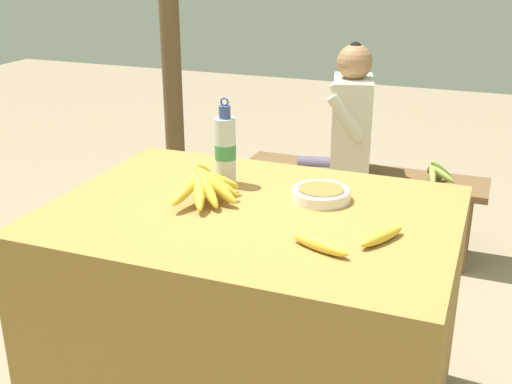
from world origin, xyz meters
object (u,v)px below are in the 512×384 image
object	(u,v)px
loose_banana_front	(320,245)
support_post_near	(169,13)
water_bottle	(225,150)
banana_bunch_green	(437,171)
serving_bowl	(321,193)
seated_vendor	(342,133)
banana_bunch_ripe	(207,184)
loose_banana_side	(382,236)
wooden_bench	(361,186)

from	to	relation	value
loose_banana_front	support_post_near	distance (m)	2.65
water_bottle	banana_bunch_green	size ratio (longest dim) A/B	1.17
serving_bowl	water_bottle	distance (m)	0.37
seated_vendor	banana_bunch_ripe	bearing A→B (deg)	72.84
serving_bowl	water_bottle	size ratio (longest dim) A/B	0.63
banana_bunch_ripe	banana_bunch_green	world-z (taller)	banana_bunch_ripe
banana_bunch_ripe	loose_banana_side	size ratio (longest dim) A/B	1.70
loose_banana_side	wooden_bench	size ratio (longest dim) A/B	0.13
loose_banana_front	wooden_bench	bearing A→B (deg)	97.89
banana_bunch_ripe	seated_vendor	size ratio (longest dim) A/B	0.27
wooden_bench	support_post_near	xyz separation A→B (m)	(-1.35, 0.37, 0.84)
loose_banana_side	seated_vendor	size ratio (longest dim) A/B	0.16
serving_bowl	wooden_bench	bearing A→B (deg)	95.80
loose_banana_front	wooden_bench	size ratio (longest dim) A/B	0.14
water_bottle	banana_bunch_ripe	bearing A→B (deg)	-86.35
loose_banana_side	support_post_near	xyz separation A→B (m)	(-1.73, 1.98, 0.38)
loose_banana_front	seated_vendor	distance (m)	1.73
banana_bunch_ripe	serving_bowl	size ratio (longest dim) A/B	1.55
banana_bunch_green	loose_banana_side	bearing A→B (deg)	-90.19
wooden_bench	loose_banana_side	bearing A→B (deg)	-76.46
loose_banana_front	loose_banana_side	xyz separation A→B (m)	(0.15, 0.12, 0.00)
water_bottle	loose_banana_side	size ratio (longest dim) A/B	1.75
loose_banana_side	support_post_near	world-z (taller)	support_post_near
banana_bunch_ripe	support_post_near	bearing A→B (deg)	121.25
banana_bunch_ripe	serving_bowl	world-z (taller)	banana_bunch_ripe
serving_bowl	wooden_bench	world-z (taller)	serving_bowl
serving_bowl	banana_bunch_green	bearing A→B (deg)	79.31
serving_bowl	seated_vendor	xyz separation A→B (m)	(-0.25, 1.31, -0.17)
loose_banana_side	wooden_bench	bearing A→B (deg)	103.54
water_bottle	wooden_bench	distance (m)	1.46
banana_bunch_ripe	water_bottle	size ratio (longest dim) A/B	0.97
water_bottle	banana_bunch_green	world-z (taller)	water_bottle
serving_bowl	banana_bunch_green	distance (m)	1.41
water_bottle	loose_banana_front	bearing A→B (deg)	-40.88
banana_bunch_green	support_post_near	xyz separation A→B (m)	(-1.74, 0.37, 0.70)
wooden_bench	banana_bunch_green	size ratio (longest dim) A/B	4.98
seated_vendor	support_post_near	bearing A→B (deg)	-31.74
water_bottle	seated_vendor	bearing A→B (deg)	85.12
serving_bowl	loose_banana_front	bearing A→B (deg)	-74.68
banana_bunch_ripe	banana_bunch_green	bearing A→B (deg)	68.12
water_bottle	support_post_near	xyz separation A→B (m)	(-1.13, 1.70, 0.27)
serving_bowl	loose_banana_front	world-z (taller)	serving_bowl
water_bottle	loose_banana_front	xyz separation A→B (m)	(0.46, -0.40, -0.11)
loose_banana_front	wooden_bench	distance (m)	1.80
water_bottle	banana_bunch_green	distance (m)	1.52
support_post_near	loose_banana_side	bearing A→B (deg)	-48.75
water_bottle	seated_vendor	xyz separation A→B (m)	(0.11, 1.28, -0.27)
loose_banana_side	support_post_near	distance (m)	2.66
banana_bunch_ripe	water_bottle	bearing A→B (deg)	93.65
serving_bowl	support_post_near	distance (m)	2.30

